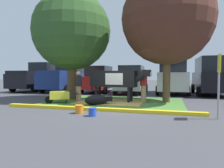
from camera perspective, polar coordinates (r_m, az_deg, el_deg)
name	(u,v)px	position (r m, az deg, el deg)	size (l,w,h in m)	color
ground_plane	(116,108)	(8.62, 1.15, -6.62)	(80.00, 80.00, 0.00)	#424247
grass_island	(114,102)	(10.38, 0.49, -4.97)	(6.72, 4.74, 0.02)	#477A33
curb_yellow	(97,109)	(7.99, -4.21, -6.94)	(7.92, 0.24, 0.12)	yellow
hay_bedding	(110,102)	(10.28, -0.45, -4.95)	(3.20, 2.40, 0.04)	tan
shade_tree_left	(72,31)	(11.91, -11.12, 14.11)	(4.29, 4.29, 5.93)	brown
shade_tree_right	(167,19)	(10.85, 15.07, 16.97)	(4.47, 4.47, 6.33)	brown
cow_holstein	(116,79)	(10.32, 0.98, 1.36)	(3.14, 0.89, 1.61)	black
calf_lying	(97,100)	(9.34, -4.10, -4.42)	(1.23, 1.06, 0.48)	black
person_handler	(144,85)	(10.22, 8.75, -0.19)	(0.34, 0.49, 1.65)	#9E7F5B
person_visitor_near	(78,85)	(10.59, -9.27, -0.39)	(0.34, 0.52, 1.55)	#9E7F5B
wheelbarrow	(59,95)	(10.20, -14.43, -3.06)	(1.53, 1.14, 0.63)	gold
parking_sign	(219,73)	(7.18, 27.53, 2.60)	(0.07, 0.44, 2.02)	#99999E
bucket_orange	(79,109)	(7.51, -9.08, -6.84)	(0.32, 0.32, 0.30)	orange
bucket_blue	(92,112)	(6.98, -5.43, -7.64)	(0.29, 0.29, 0.28)	blue
pickup_truck_black	(38,77)	(18.72, -19.84, 1.71)	(2.25, 5.41, 2.42)	black
pickup_truck_maroon	(66,78)	(17.39, -12.74, 1.74)	(2.25, 5.41, 2.42)	navy
sedan_red	(99,79)	(16.08, -3.62, 1.26)	(2.04, 4.41, 2.02)	red
sedan_silver	(132,80)	(15.22, 5.51, 1.17)	(2.04, 4.41, 2.02)	silver
suv_dark_grey	(172,76)	(15.28, 16.34, 2.15)	(2.14, 4.61, 2.52)	silver
suv_black	(211,76)	(15.28, 25.74, 1.98)	(2.14, 4.61, 2.52)	black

